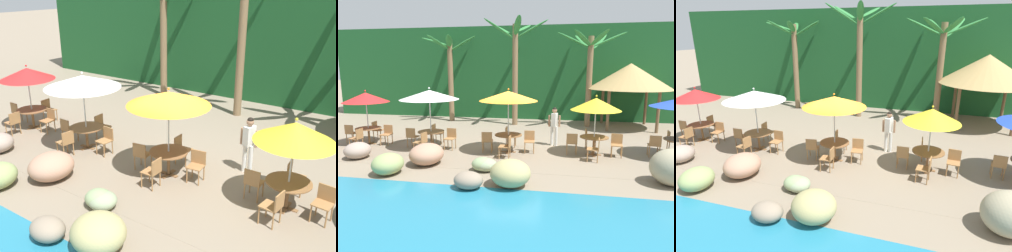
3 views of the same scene
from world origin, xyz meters
TOP-DOWN VIEW (x-y plane):
  - ground_plane at (0.00, 0.00)m, footprint 120.00×120.00m
  - terrace_deck at (0.00, 0.00)m, footprint 18.00×5.20m
  - foliage_backdrop at (0.00, 9.00)m, footprint 28.00×2.40m
  - rock_seawall at (0.87, -2.77)m, footprint 16.41×3.22m
  - umbrella_red at (-6.47, -0.09)m, footprint 1.98×1.98m
  - dining_table_red at (-6.47, -0.09)m, footprint 1.10×1.10m
  - chair_red_seaward at (-5.62, -0.00)m, footprint 0.42×0.43m
  - chair_red_inland at (-6.62, 0.76)m, footprint 0.46×0.45m
  - chair_red_left at (-7.32, -0.15)m, footprint 0.43×0.44m
  - chair_red_right at (-6.41, -0.94)m, footprint 0.44×0.43m
  - umbrella_white at (-3.41, -0.23)m, footprint 2.44×2.44m
  - dining_table_white at (-3.41, -0.23)m, footprint 1.10×1.10m
  - chair_white_seaward at (-2.56, -0.21)m, footprint 0.45×0.46m
  - chair_white_inland at (-3.55, 0.61)m, footprint 0.45×0.44m
  - chair_white_left at (-4.27, -0.30)m, footprint 0.43×0.44m
  - chair_white_right at (-3.43, -1.09)m, footprint 0.48×0.47m
  - umbrella_orange at (-0.08, -0.27)m, footprint 2.32×2.32m
  - dining_table_orange at (-0.08, -0.27)m, footprint 1.10×1.10m
  - chair_orange_seaward at (0.76, -0.09)m, footprint 0.46×0.47m
  - chair_orange_inland at (-0.20, 0.58)m, footprint 0.44×0.44m
  - chair_orange_left at (-0.91, -0.47)m, footprint 0.47×0.48m
  - chair_orange_right at (0.02, -1.11)m, footprint 0.43×0.42m
  - umbrella_yellow at (3.29, -0.06)m, footprint 1.90×1.90m
  - dining_table_yellow at (3.29, -0.06)m, footprint 1.10×1.10m
  - chair_yellow_seaward at (4.14, -0.06)m, footprint 0.47×0.47m
  - chair_yellow_inland at (3.15, 0.79)m, footprint 0.45×0.44m
  - chair_yellow_left at (2.44, -0.15)m, footprint 0.42×0.43m
  - chair_yellow_right at (3.27, -0.91)m, footprint 0.48×0.47m
  - chair_blue_inland at (6.41, 0.94)m, footprint 0.47×0.47m
  - chair_blue_left at (5.54, 0.07)m, footprint 0.45×0.46m
  - palm_tree_nearest at (-4.94, 6.33)m, footprint 3.46×3.39m
  - palm_tree_second at (-0.76, 5.72)m, footprint 3.69×3.78m
  - palm_tree_third at (3.48, 5.94)m, footprint 3.80×3.64m
  - palapa_hut at (5.69, 6.00)m, footprint 4.54×4.54m
  - waiter_in_white at (1.71, 1.16)m, footprint 0.52×0.38m

SIDE VIEW (x-z plane):
  - ground_plane at x=0.00m, z-range 0.00..0.00m
  - terrace_deck at x=0.00m, z-range 0.00..0.01m
  - rock_seawall at x=0.87m, z-range -0.18..0.91m
  - chair_red_seaward at x=-5.62m, z-range 0.08..0.95m
  - chair_red_inland at x=-6.62m, z-range 0.08..0.95m
  - chair_red_left at x=-7.32m, z-range 0.08..0.95m
  - chair_red_right at x=-6.41m, z-range 0.08..0.95m
  - chair_white_seaward at x=-2.56m, z-range 0.08..0.95m
  - chair_white_inland at x=-3.55m, z-range 0.08..0.95m
  - chair_white_left at x=-4.27m, z-range 0.08..0.95m
  - chair_white_right at x=-3.43m, z-range 0.08..0.95m
  - chair_orange_seaward at x=0.76m, z-range 0.08..0.95m
  - chair_orange_inland at x=-0.20m, z-range 0.08..0.95m
  - chair_orange_left at x=-0.91m, z-range 0.08..0.95m
  - chair_orange_right at x=0.02m, z-range 0.08..0.95m
  - chair_yellow_seaward at x=4.14m, z-range 0.08..0.95m
  - chair_yellow_inland at x=3.15m, z-range 0.08..0.95m
  - chair_yellow_left at x=2.44m, z-range 0.08..0.95m
  - chair_yellow_right at x=3.27m, z-range 0.08..0.95m
  - chair_blue_inland at x=6.41m, z-range 0.08..0.95m
  - chair_blue_left at x=5.54m, z-range 0.08..0.95m
  - dining_table_red at x=-6.47m, z-range 0.24..0.98m
  - dining_table_white at x=-3.41m, z-range 0.24..0.98m
  - dining_table_orange at x=-0.08m, z-range 0.24..0.98m
  - dining_table_yellow at x=3.29m, z-range 0.24..0.98m
  - waiter_in_white at x=1.71m, z-range 0.14..1.84m
  - umbrella_yellow at x=3.29m, z-range 0.83..3.20m
  - umbrella_red at x=-6.47m, z-range 0.89..3.31m
  - umbrella_white at x=-3.41m, z-range 0.98..3.58m
  - umbrella_orange at x=-0.08m, z-range 0.99..3.59m
  - palapa_hut at x=5.69m, z-range 1.09..4.70m
  - foliage_backdrop at x=0.00m, z-range 0.00..6.00m
  - palm_tree_nearest at x=-4.94m, z-range 0.99..6.28m
  - palm_tree_third at x=3.48m, z-range 1.01..6.39m
  - palm_tree_second at x=-0.76m, z-range 0.98..7.07m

